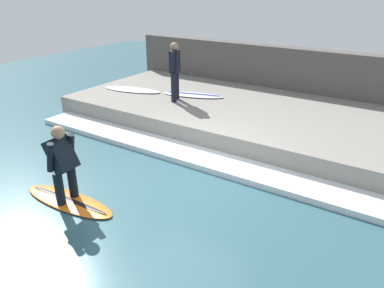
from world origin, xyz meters
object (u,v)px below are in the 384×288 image
surfer_riding (62,160)px  surfboard_riding (68,201)px  surfboard_waiting_near (193,95)px  surfboard_spare (132,90)px  surfer_waiting_near (175,69)px

surfer_riding → surfboard_riding: bearing=-45.0°
surfboard_waiting_near → surfboard_spare: (-0.58, 1.94, -0.00)m
surfer_riding → surfer_waiting_near: 4.99m
surfboard_riding → surfer_riding: surfer_riding is taller
surfer_waiting_near → surfboard_waiting_near: 1.14m
surfboard_riding → surfboard_waiting_near: (5.52, 0.85, 0.54)m
surfboard_riding → surfer_riding: size_ratio=1.44×
surfer_waiting_near → surfboard_waiting_near: size_ratio=0.85×
surfboard_riding → surfer_waiting_near: size_ratio=1.26×
surfer_waiting_near → surfboard_spare: (0.10, 1.75, -0.90)m
surfboard_riding → surfboard_waiting_near: bearing=8.7°
surfboard_riding → surfboard_spare: surfboard_spare is taller
surfboard_spare → surfer_waiting_near: bearing=-93.3°
surfboard_riding → surfer_waiting_near: bearing=12.1°
surfboard_riding → surfboard_waiting_near: 5.61m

